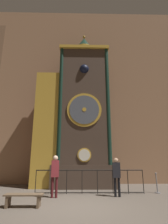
{
  "coord_description": "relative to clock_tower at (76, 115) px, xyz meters",
  "views": [
    {
      "loc": [
        0.09,
        -6.71,
        1.69
      ],
      "look_at": [
        0.32,
        4.31,
        4.58
      ],
      "focal_mm": 28.0,
      "sensor_mm": 36.0,
      "label": 1
    }
  ],
  "objects": [
    {
      "name": "ground_plane",
      "position": [
        0.19,
        -4.29,
        -4.37
      ],
      "size": [
        28.0,
        28.0,
        0.0
      ],
      "primitive_type": "plane",
      "color": "brown"
    },
    {
      "name": "cathedral_back_wall",
      "position": [
        0.1,
        1.51,
        2.47
      ],
      "size": [
        24.0,
        0.32,
        13.71
      ],
      "color": "#936B4C",
      "rests_on": "ground_plane"
    },
    {
      "name": "clock_tower",
      "position": [
        0.0,
        0.0,
        0.0
      ],
      "size": [
        5.01,
        1.76,
        10.39
      ],
      "color": "#423328",
      "rests_on": "ground_plane"
    },
    {
      "name": "railing_fence",
      "position": [
        0.75,
        -1.89,
        -3.75
      ],
      "size": [
        5.31,
        0.05,
        1.11
      ],
      "color": "black",
      "rests_on": "ground_plane"
    },
    {
      "name": "visitor_near",
      "position": [
        -0.85,
        -2.72,
        -3.29
      ],
      "size": [
        0.38,
        0.28,
        1.79
      ],
      "rotation": [
        0.0,
        0.0,
        0.19
      ],
      "color": "#461518",
      "rests_on": "ground_plane"
    },
    {
      "name": "visitor_far",
      "position": [
        1.95,
        -2.58,
        -3.37
      ],
      "size": [
        0.36,
        0.25,
        1.67
      ],
      "rotation": [
        0.0,
        0.0,
        -0.08
      ],
      "color": "black",
      "rests_on": "ground_plane"
    },
    {
      "name": "stanchion_post",
      "position": [
        4.1,
        -1.77,
        -4.07
      ],
      "size": [
        0.28,
        0.28,
        0.96
      ],
      "color": "gray",
      "rests_on": "ground_plane"
    },
    {
      "name": "visitor_bench",
      "position": [
        -1.72,
        -4.21,
        -4.06
      ],
      "size": [
        1.35,
        0.4,
        0.44
      ],
      "color": "brown",
      "rests_on": "ground_plane"
    }
  ]
}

